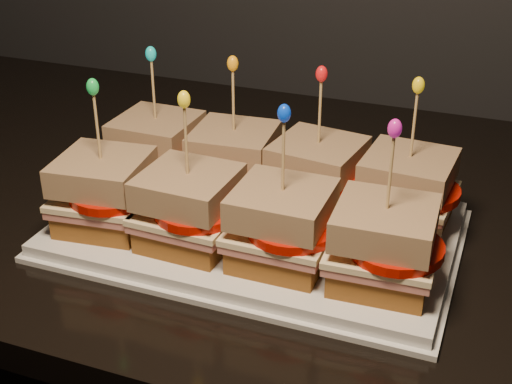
% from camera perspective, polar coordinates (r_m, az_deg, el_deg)
% --- Properties ---
extents(granite_slab, '(2.65, 0.69, 0.03)m').
position_cam_1_polar(granite_slab, '(1.00, -16.18, 2.28)').
color(granite_slab, black).
rests_on(granite_slab, cabinet).
extents(platter, '(0.41, 0.25, 0.02)m').
position_cam_1_polar(platter, '(0.75, 0.00, -3.10)').
color(platter, white).
rests_on(platter, granite_slab).
extents(platter_rim, '(0.42, 0.26, 0.01)m').
position_cam_1_polar(platter_rim, '(0.76, 0.00, -3.49)').
color(platter_rim, white).
rests_on(platter_rim, granite_slab).
extents(sandwich_0_bread_bot, '(0.09, 0.09, 0.02)m').
position_cam_1_polar(sandwich_0_bread_bot, '(0.85, -7.77, 1.80)').
color(sandwich_0_bread_bot, '#5F3311').
rests_on(sandwich_0_bread_bot, platter).
extents(sandwich_0_ham, '(0.09, 0.09, 0.01)m').
position_cam_1_polar(sandwich_0_ham, '(0.84, -7.84, 2.78)').
color(sandwich_0_ham, '#C6685A').
rests_on(sandwich_0_ham, sandwich_0_bread_bot).
extents(sandwich_0_cheese, '(0.10, 0.09, 0.01)m').
position_cam_1_polar(sandwich_0_cheese, '(0.84, -7.87, 3.21)').
color(sandwich_0_cheese, '#FFE5AC').
rests_on(sandwich_0_cheese, sandwich_0_ham).
extents(sandwich_0_tomato, '(0.09, 0.09, 0.01)m').
position_cam_1_polar(sandwich_0_tomato, '(0.82, -7.36, 3.41)').
color(sandwich_0_tomato, '#BC1004').
rests_on(sandwich_0_tomato, sandwich_0_cheese).
extents(sandwich_0_bread_top, '(0.09, 0.09, 0.03)m').
position_cam_1_polar(sandwich_0_bread_top, '(0.83, -7.99, 4.91)').
color(sandwich_0_bread_top, brown).
rests_on(sandwich_0_bread_top, sandwich_0_tomato).
extents(sandwich_0_pick, '(0.00, 0.00, 0.09)m').
position_cam_1_polar(sandwich_0_pick, '(0.81, -8.20, 7.83)').
color(sandwich_0_pick, tan).
rests_on(sandwich_0_pick, sandwich_0_bread_top).
extents(sandwich_0_frill, '(0.01, 0.01, 0.02)m').
position_cam_1_polar(sandwich_0_frill, '(0.80, -8.41, 10.88)').
color(sandwich_0_frill, '#11C1C1').
rests_on(sandwich_0_frill, sandwich_0_pick).
extents(sandwich_1_bread_bot, '(0.09, 0.09, 0.02)m').
position_cam_1_polar(sandwich_1_bread_bot, '(0.81, -1.73, 0.76)').
color(sandwich_1_bread_bot, '#5F3311').
rests_on(sandwich_1_bread_bot, platter).
extents(sandwich_1_ham, '(0.10, 0.10, 0.01)m').
position_cam_1_polar(sandwich_1_ham, '(0.80, -1.74, 1.77)').
color(sandwich_1_ham, '#C6685A').
rests_on(sandwich_1_ham, sandwich_1_bread_bot).
extents(sandwich_1_cheese, '(0.10, 0.10, 0.01)m').
position_cam_1_polar(sandwich_1_cheese, '(0.80, -1.75, 2.22)').
color(sandwich_1_cheese, '#FFE5AC').
rests_on(sandwich_1_cheese, sandwich_1_ham).
extents(sandwich_1_tomato, '(0.09, 0.09, 0.01)m').
position_cam_1_polar(sandwich_1_tomato, '(0.78, -1.12, 2.41)').
color(sandwich_1_tomato, '#BC1004').
rests_on(sandwich_1_tomato, sandwich_1_cheese).
extents(sandwich_1_bread_top, '(0.09, 0.09, 0.03)m').
position_cam_1_polar(sandwich_1_bread_top, '(0.79, -1.78, 3.99)').
color(sandwich_1_bread_top, brown).
rests_on(sandwich_1_bread_top, sandwich_1_tomato).
extents(sandwich_1_pick, '(0.00, 0.00, 0.09)m').
position_cam_1_polar(sandwich_1_pick, '(0.77, -1.83, 7.04)').
color(sandwich_1_pick, tan).
rests_on(sandwich_1_pick, sandwich_1_bread_top).
extents(sandwich_1_frill, '(0.01, 0.01, 0.02)m').
position_cam_1_polar(sandwich_1_frill, '(0.75, -1.88, 10.24)').
color(sandwich_1_frill, orange).
rests_on(sandwich_1_frill, sandwich_1_pick).
extents(sandwich_2_bread_bot, '(0.10, 0.10, 0.02)m').
position_cam_1_polar(sandwich_2_bread_bot, '(0.78, 4.83, -0.39)').
color(sandwich_2_bread_bot, '#5F3311').
rests_on(sandwich_2_bread_bot, platter).
extents(sandwich_2_ham, '(0.11, 0.10, 0.01)m').
position_cam_1_polar(sandwich_2_ham, '(0.77, 4.88, 0.65)').
color(sandwich_2_ham, '#C6685A').
rests_on(sandwich_2_ham, sandwich_2_bread_bot).
extents(sandwich_2_cheese, '(0.11, 0.10, 0.01)m').
position_cam_1_polar(sandwich_2_cheese, '(0.77, 4.90, 1.11)').
color(sandwich_2_cheese, '#FFE5AC').
rests_on(sandwich_2_cheese, sandwich_2_ham).
extents(sandwich_2_tomato, '(0.09, 0.09, 0.01)m').
position_cam_1_polar(sandwich_2_tomato, '(0.76, 5.66, 1.29)').
color(sandwich_2_tomato, '#BC1004').
rests_on(sandwich_2_tomato, sandwich_2_cheese).
extents(sandwich_2_bread_top, '(0.10, 0.10, 0.03)m').
position_cam_1_polar(sandwich_2_bread_top, '(0.76, 4.98, 2.93)').
color(sandwich_2_bread_top, brown).
rests_on(sandwich_2_bread_top, sandwich_2_tomato).
extents(sandwich_2_pick, '(0.00, 0.00, 0.09)m').
position_cam_1_polar(sandwich_2_pick, '(0.74, 5.12, 6.08)').
color(sandwich_2_pick, tan).
rests_on(sandwich_2_pick, sandwich_2_bread_top).
extents(sandwich_2_frill, '(0.01, 0.01, 0.02)m').
position_cam_1_polar(sandwich_2_frill, '(0.72, 5.27, 9.39)').
color(sandwich_2_frill, red).
rests_on(sandwich_2_frill, sandwich_2_pick).
extents(sandwich_3_bread_bot, '(0.09, 0.09, 0.02)m').
position_cam_1_polar(sandwich_3_bread_bot, '(0.76, 11.78, -1.60)').
color(sandwich_3_bread_bot, '#5F3311').
rests_on(sandwich_3_bread_bot, platter).
extents(sandwich_3_ham, '(0.10, 0.10, 0.01)m').
position_cam_1_polar(sandwich_3_ham, '(0.75, 11.89, -0.55)').
color(sandwich_3_ham, '#C6685A').
rests_on(sandwich_3_ham, sandwich_3_bread_bot).
extents(sandwich_3_cheese, '(0.10, 0.10, 0.01)m').
position_cam_1_polar(sandwich_3_cheese, '(0.75, 11.95, -0.08)').
color(sandwich_3_cheese, '#FFE5AC').
rests_on(sandwich_3_cheese, sandwich_3_ham).
extents(sandwich_3_tomato, '(0.09, 0.09, 0.01)m').
position_cam_1_polar(sandwich_3_tomato, '(0.74, 12.83, 0.08)').
color(sandwich_3_tomato, '#BC1004').
rests_on(sandwich_3_tomato, sandwich_3_cheese).
extents(sandwich_3_bread_top, '(0.09, 0.09, 0.03)m').
position_cam_1_polar(sandwich_3_bread_top, '(0.74, 12.15, 1.76)').
color(sandwich_3_bread_top, brown).
rests_on(sandwich_3_bread_top, sandwich_3_tomato).
extents(sandwich_3_pick, '(0.00, 0.00, 0.09)m').
position_cam_1_polar(sandwich_3_pick, '(0.72, 12.49, 4.96)').
color(sandwich_3_pick, tan).
rests_on(sandwich_3_pick, sandwich_3_bread_top).
extents(sandwich_3_frill, '(0.01, 0.01, 0.02)m').
position_cam_1_polar(sandwich_3_frill, '(0.71, 12.86, 8.33)').
color(sandwich_3_frill, yellow).
rests_on(sandwich_3_frill, sandwich_3_pick).
extents(sandwich_4_bread_bot, '(0.09, 0.09, 0.02)m').
position_cam_1_polar(sandwich_4_bread_bot, '(0.76, -11.84, -1.77)').
color(sandwich_4_bread_bot, '#5F3311').
rests_on(sandwich_4_bread_bot, platter).
extents(sandwich_4_ham, '(0.10, 0.10, 0.01)m').
position_cam_1_polar(sandwich_4_ham, '(0.75, -11.96, -0.71)').
color(sandwich_4_ham, '#C6685A').
rests_on(sandwich_4_ham, sandwich_4_bread_bot).
extents(sandwich_4_cheese, '(0.11, 0.10, 0.01)m').
position_cam_1_polar(sandwich_4_cheese, '(0.75, -12.01, -0.24)').
color(sandwich_4_cheese, '#FFE5AC').
rests_on(sandwich_4_cheese, sandwich_4_ham).
extents(sandwich_4_tomato, '(0.09, 0.09, 0.01)m').
position_cam_1_polar(sandwich_4_tomato, '(0.73, -11.52, -0.08)').
color(sandwich_4_tomato, '#BC1004').
rests_on(sandwich_4_tomato, sandwich_4_cheese).
extents(sandwich_4_bread_top, '(0.10, 0.10, 0.03)m').
position_cam_1_polar(sandwich_4_bread_top, '(0.74, -12.21, 1.61)').
color(sandwich_4_bread_top, brown).
rests_on(sandwich_4_bread_top, sandwich_4_tomato).
extents(sandwich_4_pick, '(0.00, 0.00, 0.09)m').
position_cam_1_polar(sandwich_4_pick, '(0.72, -12.56, 4.82)').
color(sandwich_4_pick, tan).
rests_on(sandwich_4_pick, sandwich_4_bread_top).
extents(sandwich_4_frill, '(0.01, 0.01, 0.02)m').
position_cam_1_polar(sandwich_4_frill, '(0.70, -12.94, 8.21)').
color(sandwich_4_frill, green).
rests_on(sandwich_4_frill, sandwich_4_pick).
extents(sandwich_5_bread_bot, '(0.09, 0.09, 0.02)m').
position_cam_1_polar(sandwich_5_bread_bot, '(0.72, -5.27, -3.15)').
color(sandwich_5_bread_bot, '#5F3311').
rests_on(sandwich_5_bread_bot, platter).
extents(sandwich_5_ham, '(0.10, 0.09, 0.01)m').
position_cam_1_polar(sandwich_5_ham, '(0.71, -5.32, -2.05)').
color(sandwich_5_ham, '#C6685A').
rests_on(sandwich_5_ham, sandwich_5_bread_bot).
extents(sandwich_5_cheese, '(0.10, 0.10, 0.01)m').
position_cam_1_polar(sandwich_5_cheese, '(0.70, -5.35, -1.55)').
color(sandwich_5_cheese, '#FFE5AC').
rests_on(sandwich_5_cheese, sandwich_5_ham).
extents(sandwich_5_tomato, '(0.09, 0.09, 0.01)m').
position_cam_1_polar(sandwich_5_tomato, '(0.69, -4.69, -1.41)').
color(sandwich_5_tomato, '#BC1004').
rests_on(sandwich_5_tomato, sandwich_5_cheese).
extents(sandwich_5_bread_top, '(0.09, 0.09, 0.03)m').
position_cam_1_polar(sandwich_5_bread_top, '(0.69, -5.44, 0.39)').
color(sandwich_5_bread_top, brown).
rests_on(sandwich_5_bread_top, sandwich_5_tomato).
extents(sandwich_5_pick, '(0.00, 0.00, 0.09)m').
position_cam_1_polar(sandwich_5_pick, '(0.67, -5.61, 3.78)').
color(sandwich_5_pick, tan).
rests_on(sandwich_5_pick, sandwich_5_bread_top).
extents(sandwich_5_frill, '(0.01, 0.01, 0.02)m').
position_cam_1_polar(sandwich_5_frill, '(0.66, -5.79, 7.38)').
color(sandwich_5_frill, yellow).
rests_on(sandwich_5_frill, sandwich_5_pick).
extents(sandwich_6_bread_bot, '(0.09, 0.09, 0.02)m').
position_cam_1_polar(sandwich_6_bread_bot, '(0.68, 2.05, -4.64)').
color(sandwich_6_bread_bot, '#5F3311').
rests_on(sandwich_6_bread_bot, platter).
extents(sandwich_6_ham, '(0.09, 0.09, 0.01)m').
position_cam_1_polar(sandwich_6_ham, '(0.68, 2.07, -3.50)').
color(sandwich_6_ham, '#C6685A').
rests_on(sandwich_6_ham, sandwich_6_bread_bot).
extents(sandwich_6_cheese, '(0.10, 0.09, 0.01)m').
position_cam_1_polar(sandwich_6_cheese, '(0.67, 2.08, -2.99)').
color(sandwich_6_cheese, '#FFE5AC').
rests_on(sandwich_6_cheese, sandwich_6_ham).
extents(sandwich_6_tomato, '(0.09, 0.09, 0.01)m').
position_cam_1_polar(sandwich_6_tomato, '(0.66, 2.91, -2.87)').
color(sandwich_6_tomato, '#BC1004').
rests_on(sandwich_6_tomato, sandwich_6_cheese).
extents(sandwich_6_bread_top, '(0.09, 0.09, 0.03)m').
position_cam_1_polar(sandwich_6_bread_top, '(0.66, 2.12, -0.98)').
color(sandwich_6_bread_top, brown).
rests_on(sandwich_6_bread_top, sandwich_6_tomato).
extents(sandwich_6_pick, '(0.00, 0.00, 0.09)m').
position_cam_1_polar(sandwich_6_pick, '(0.64, 2.19, 2.55)').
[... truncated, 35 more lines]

